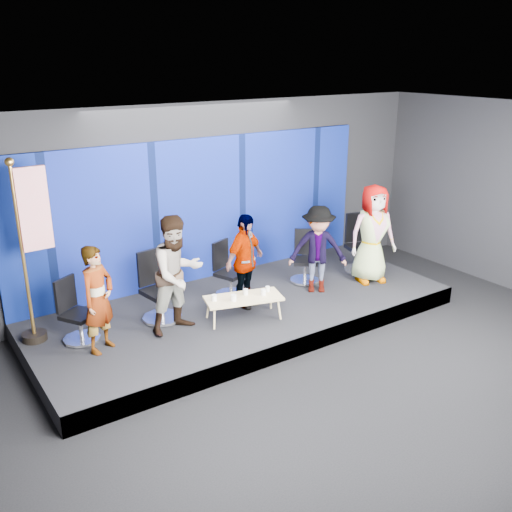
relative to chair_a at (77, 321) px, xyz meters
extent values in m
plane|color=black|center=(2.71, -2.77, -0.62)|extent=(10.00, 10.00, 0.00)
cube|color=black|center=(2.71, 1.23, 1.13)|extent=(10.00, 0.02, 3.50)
cube|color=black|center=(2.71, -2.77, 2.88)|extent=(10.00, 8.00, 0.02)
cube|color=black|center=(2.71, -0.27, -0.47)|extent=(7.00, 3.00, 0.30)
cube|color=navy|center=(2.71, 1.18, 0.98)|extent=(7.00, 0.08, 2.60)
cylinder|color=silver|center=(0.03, -0.04, -0.29)|extent=(0.74, 0.74, 0.05)
cylinder|color=silver|center=(0.03, -0.04, -0.08)|extent=(0.06, 0.06, 0.36)
cube|color=black|center=(0.03, -0.04, 0.10)|extent=(0.59, 0.59, 0.06)
cube|color=black|center=(-0.09, 0.14, 0.40)|extent=(0.36, 0.24, 0.50)
imported|color=black|center=(0.19, -0.46, 0.46)|extent=(0.68, 0.61, 1.55)
cylinder|color=silver|center=(1.30, -0.07, -0.28)|extent=(0.71, 0.71, 0.06)
cylinder|color=silver|center=(1.30, -0.07, -0.04)|extent=(0.07, 0.07, 0.42)
cube|color=black|center=(1.30, -0.07, 0.17)|extent=(0.57, 0.57, 0.07)
cube|color=black|center=(1.27, 0.18, 0.51)|extent=(0.46, 0.12, 0.58)
imported|color=black|center=(1.39, -0.51, 0.59)|extent=(0.97, 0.81, 1.80)
cylinder|color=silver|center=(2.70, 0.13, -0.29)|extent=(0.71, 0.71, 0.05)
cylinder|color=silver|center=(2.70, 0.13, -0.08)|extent=(0.06, 0.06, 0.37)
cube|color=black|center=(2.70, 0.13, 0.10)|extent=(0.57, 0.57, 0.06)
cube|color=black|center=(2.62, 0.33, 0.41)|extent=(0.39, 0.19, 0.50)
imported|color=black|center=(2.70, -0.32, 0.47)|extent=(1.00, 0.69, 1.58)
cylinder|color=silver|center=(4.17, -0.07, -0.29)|extent=(0.75, 0.75, 0.05)
cylinder|color=silver|center=(4.17, -0.07, -0.08)|extent=(0.06, 0.06, 0.36)
cube|color=black|center=(4.17, -0.07, 0.10)|extent=(0.60, 0.60, 0.06)
cube|color=black|center=(4.30, 0.10, 0.40)|extent=(0.35, 0.27, 0.50)
imported|color=black|center=(4.09, -0.52, 0.46)|extent=(1.15, 1.06, 1.55)
cylinder|color=silver|center=(5.39, -0.26, -0.28)|extent=(0.78, 0.78, 0.06)
cylinder|color=silver|center=(5.39, -0.26, -0.04)|extent=(0.07, 0.07, 0.42)
cube|color=black|center=(5.39, -0.26, 0.17)|extent=(0.63, 0.63, 0.07)
cube|color=black|center=(5.46, -0.02, 0.51)|extent=(0.46, 0.18, 0.58)
imported|color=black|center=(5.22, -0.68, 0.59)|extent=(1.01, 0.80, 1.81)
cube|color=tan|center=(2.40, -0.74, 0.04)|extent=(1.30, 0.82, 0.04)
cylinder|color=tan|center=(1.84, -0.79, -0.15)|extent=(0.03, 0.03, 0.33)
cylinder|color=tan|center=(1.95, -0.41, -0.15)|extent=(0.03, 0.03, 0.33)
cylinder|color=tan|center=(2.85, -1.08, -0.15)|extent=(0.03, 0.03, 0.33)
cylinder|color=tan|center=(2.96, -0.69, -0.15)|extent=(0.03, 0.03, 0.33)
cylinder|color=silver|center=(1.95, -0.61, 0.10)|extent=(0.08, 0.08, 0.10)
cylinder|color=silver|center=(2.20, -0.78, 0.11)|extent=(0.09, 0.09, 0.10)
cylinder|color=silver|center=(2.49, -0.68, 0.10)|extent=(0.08, 0.08, 0.09)
cylinder|color=silver|center=(2.71, -0.85, 0.10)|extent=(0.08, 0.08, 0.10)
cylinder|color=silver|center=(2.85, -0.76, 0.10)|extent=(0.07, 0.07, 0.08)
cylinder|color=black|center=(-0.54, 0.37, -0.26)|extent=(0.36, 0.36, 0.11)
cylinder|color=gold|center=(-0.54, 0.37, 1.03)|extent=(0.05, 0.05, 2.46)
sphere|color=gold|center=(-0.54, 0.37, 2.32)|extent=(0.12, 0.12, 0.12)
cube|color=#B4142C|center=(-0.32, 0.36, 1.64)|extent=(0.43, 0.09, 1.18)
camera|label=1|loc=(-2.03, -7.66, 3.66)|focal=40.00mm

